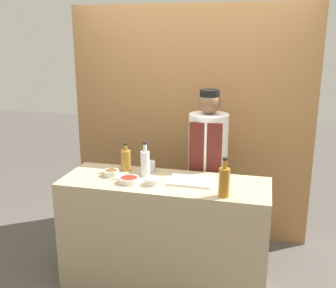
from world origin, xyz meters
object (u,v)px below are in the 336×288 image
(sauce_bowl_green, at_px, (152,181))
(sauce_bowl_brown, at_px, (111,173))
(cutting_board, at_px, (191,181))
(bottle_amber, at_px, (224,181))
(cup_steel, at_px, (151,166))
(sauce_bowl_red, at_px, (129,180))
(bottle_vinegar, at_px, (126,160))
(chef_center, at_px, (208,170))
(bottle_clear, at_px, (145,163))

(sauce_bowl_green, relative_size, sauce_bowl_brown, 0.92)
(cutting_board, distance_m, bottle_amber, 0.38)
(cutting_board, height_order, cup_steel, cup_steel)
(sauce_bowl_red, distance_m, bottle_vinegar, 0.32)
(bottle_vinegar, xyz_separation_m, cup_steel, (0.22, 0.03, -0.05))
(sauce_bowl_green, bearing_deg, cutting_board, 22.75)
(sauce_bowl_red, height_order, cup_steel, cup_steel)
(sauce_bowl_brown, bearing_deg, bottle_vinegar, 65.14)
(bottle_vinegar, relative_size, chef_center, 0.15)
(sauce_bowl_red, xyz_separation_m, cup_steel, (0.09, 0.31, 0.02))
(sauce_bowl_red, xyz_separation_m, bottle_vinegar, (-0.13, 0.28, 0.07))
(cutting_board, distance_m, chef_center, 0.53)
(cup_steel, bearing_deg, sauce_bowl_green, -71.29)
(sauce_bowl_brown, height_order, bottle_clear, bottle_clear)
(sauce_bowl_green, bearing_deg, bottle_amber, -10.47)
(cutting_board, bearing_deg, bottle_amber, -37.93)
(sauce_bowl_red, bearing_deg, sauce_bowl_green, 2.31)
(sauce_bowl_brown, bearing_deg, sauce_bowl_red, -30.69)
(sauce_bowl_brown, relative_size, chef_center, 0.08)
(bottle_clear, height_order, bottle_amber, bottle_amber)
(sauce_bowl_brown, xyz_separation_m, cup_steel, (0.30, 0.19, 0.02))
(sauce_bowl_red, height_order, bottle_amber, bottle_amber)
(cutting_board, xyz_separation_m, cup_steel, (-0.39, 0.18, 0.04))
(sauce_bowl_red, bearing_deg, bottle_clear, 67.34)
(sauce_bowl_brown, distance_m, bottle_clear, 0.30)
(chef_center, bearing_deg, cutting_board, -96.47)
(sauce_bowl_red, relative_size, sauce_bowl_green, 1.39)
(bottle_clear, bearing_deg, sauce_bowl_brown, -166.60)
(sauce_bowl_brown, distance_m, chef_center, 0.92)
(bottle_amber, distance_m, cup_steel, 0.80)
(bottle_amber, bearing_deg, bottle_clear, 157.55)
(sauce_bowl_green, height_order, sauce_bowl_brown, sauce_bowl_green)
(sauce_bowl_red, relative_size, chef_center, 0.10)
(cutting_board, bearing_deg, sauce_bowl_red, -165.11)
(sauce_bowl_red, bearing_deg, sauce_bowl_brown, 149.31)
(sauce_bowl_brown, height_order, bottle_vinegar, bottle_vinegar)
(sauce_bowl_red, bearing_deg, bottle_amber, -7.30)
(sauce_bowl_brown, distance_m, bottle_amber, 1.00)
(bottle_vinegar, bearing_deg, sauce_bowl_red, -65.59)
(sauce_bowl_brown, height_order, bottle_amber, bottle_amber)
(cup_steel, bearing_deg, bottle_amber, -31.02)
(sauce_bowl_red, distance_m, chef_center, 0.85)
(bottle_clear, distance_m, cup_steel, 0.14)
(bottle_clear, relative_size, cup_steel, 3.21)
(bottle_amber, bearing_deg, chef_center, 107.12)
(sauce_bowl_green, height_order, cutting_board, sauce_bowl_green)
(sauce_bowl_red, distance_m, sauce_bowl_brown, 0.24)
(sauce_bowl_green, relative_size, bottle_vinegar, 0.49)
(sauce_bowl_red, xyz_separation_m, bottle_clear, (0.08, 0.19, 0.09))
(bottle_vinegar, bearing_deg, cup_steel, 7.08)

